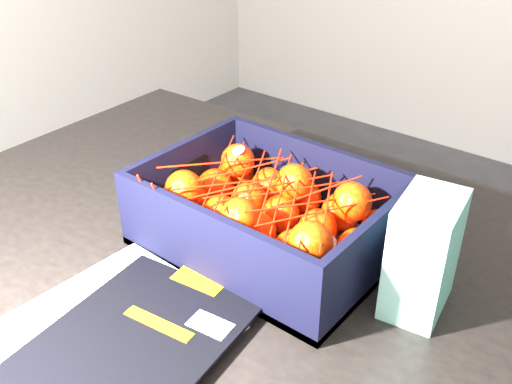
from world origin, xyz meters
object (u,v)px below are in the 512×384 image
Objects in this scene: produce_crate at (268,224)px; table at (252,288)px; retail_carton at (423,255)px; magazine_stack at (114,334)px.

table is at bearing -172.23° from produce_crate.
produce_crate is 2.21× the size of retail_carton.
produce_crate reaches higher than magazine_stack.
magazine_stack is at bearing -139.94° from retail_carton.
magazine_stack is (0.00, -0.28, 0.11)m from table.
retail_carton is (0.26, 0.30, 0.07)m from magazine_stack.
table is 0.30m from magazine_stack.
produce_crate is at bearing 175.77° from retail_carton.
magazine_stack reaches higher than table.
produce_crate is at bearing 7.77° from table.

